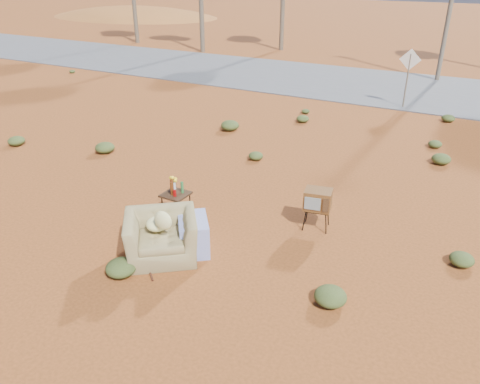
% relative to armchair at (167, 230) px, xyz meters
% --- Properties ---
extents(ground, '(140.00, 140.00, 0.00)m').
position_rel_armchair_xyz_m(ground, '(0.41, 0.45, -0.53)').
color(ground, brown).
rests_on(ground, ground).
extents(highway, '(140.00, 7.00, 0.04)m').
position_rel_armchair_xyz_m(highway, '(0.41, 15.45, -0.51)').
color(highway, '#565659').
rests_on(highway, ground).
extents(dirt_mound, '(26.00, 18.00, 2.00)m').
position_rel_armchair_xyz_m(dirt_mound, '(-29.59, 34.45, -0.53)').
color(dirt_mound, '#9C5725').
rests_on(dirt_mound, ground).
extents(armchair, '(1.64, 1.69, 1.13)m').
position_rel_armchair_xyz_m(armchair, '(0.00, 0.00, 0.00)').
color(armchair, olive).
rests_on(armchair, ground).
extents(tv_unit, '(0.61, 0.53, 0.87)m').
position_rel_armchair_xyz_m(tv_unit, '(2.11, 2.26, 0.12)').
color(tv_unit, black).
rests_on(tv_unit, ground).
extents(side_table, '(0.52, 0.52, 1.02)m').
position_rel_armchair_xyz_m(side_table, '(-0.54, 1.04, 0.23)').
color(side_table, '#372314').
rests_on(side_table, ground).
extents(rusty_bar, '(1.11, 1.00, 0.04)m').
position_rel_armchair_xyz_m(rusty_bar, '(-0.29, -0.33, -0.51)').
color(rusty_bar, '#502515').
rests_on(rusty_bar, ground).
extents(road_sign, '(0.78, 0.06, 2.19)m').
position_rel_armchair_xyz_m(road_sign, '(1.91, 12.45, 0.97)').
color(road_sign, brown).
rests_on(road_sign, ground).
extents(scrub_patch, '(17.49, 8.07, 0.33)m').
position_rel_armchair_xyz_m(scrub_patch, '(-0.42, 4.86, -0.39)').
color(scrub_patch, '#3F4D21').
rests_on(scrub_patch, ground).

